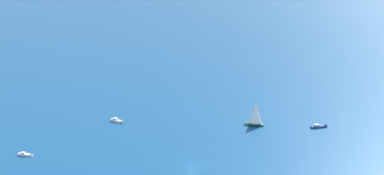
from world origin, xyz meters
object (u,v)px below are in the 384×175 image
Objects in this scene: motorboat_far_port at (319,126)px; motorboat_ahead at (26,155)px; motorboat_offshore at (118,121)px; sailboat_inshore at (255,114)px.

motorboat_far_port is 1.22× the size of motorboat_ahead.
motorboat_offshore reaches higher than motorboat_ahead.
motorboat_offshore is (51.93, -3.86, -4.15)m from sailboat_inshore.
motorboat_ahead is at bearing 53.37° from motorboat_offshore.
motorboat_offshore is (75.46, -5.91, -0.00)m from motorboat_far_port.
sailboat_inshore is (23.53, -2.05, 4.15)m from motorboat_far_port.
motorboat_far_port is at bearing -164.83° from motorboat_ahead.
sailboat_inshore reaches higher than motorboat_offshore.
motorboat_far_port is 1.08× the size of motorboat_offshore.
motorboat_offshore is 1.13× the size of motorboat_ahead.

